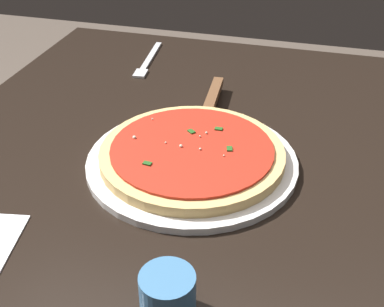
# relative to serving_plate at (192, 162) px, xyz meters

# --- Properties ---
(restaurant_table) EXTENTS (1.03, 0.92, 0.73)m
(restaurant_table) POSITION_rel_serving_plate_xyz_m (0.01, 0.03, -0.13)
(restaurant_table) COLOR black
(restaurant_table) RESTS_ON ground_plane
(serving_plate) EXTENTS (0.31, 0.31, 0.01)m
(serving_plate) POSITION_rel_serving_plate_xyz_m (0.00, 0.00, 0.00)
(serving_plate) COLOR white
(serving_plate) RESTS_ON restaurant_table
(pizza) EXTENTS (0.27, 0.27, 0.02)m
(pizza) POSITION_rel_serving_plate_xyz_m (-0.00, -0.00, 0.02)
(pizza) COLOR #DBB26B
(pizza) RESTS_ON serving_plate
(pizza_server) EXTENTS (0.22, 0.08, 0.01)m
(pizza_server) POSITION_rel_serving_plate_xyz_m (-0.16, -0.01, 0.01)
(pizza_server) COLOR silver
(pizza_server) RESTS_ON serving_plate
(cup_small_sauce) EXTENTS (0.06, 0.06, 0.05)m
(cup_small_sauce) POSITION_rel_serving_plate_xyz_m (0.27, 0.05, 0.02)
(cup_small_sauce) COLOR teal
(cup_small_sauce) RESTS_ON restaurant_table
(fork) EXTENTS (0.19, 0.04, 0.00)m
(fork) POSITION_rel_serving_plate_xyz_m (-0.35, -0.19, -0.00)
(fork) COLOR silver
(fork) RESTS_ON restaurant_table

